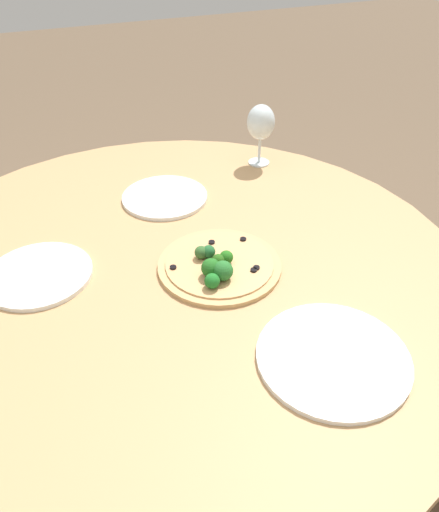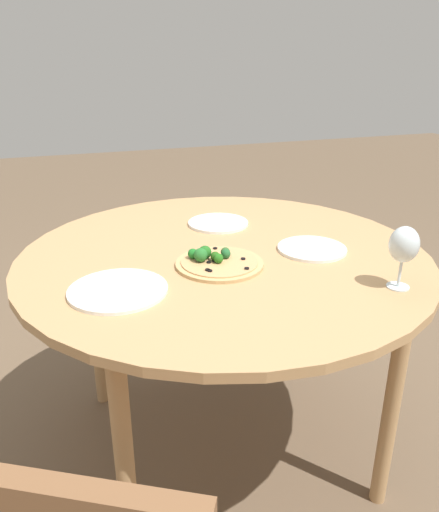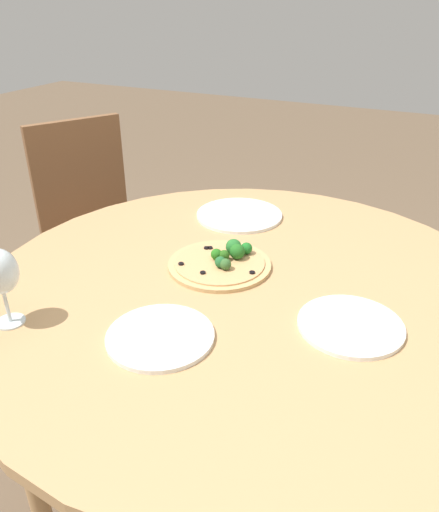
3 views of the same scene
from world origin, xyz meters
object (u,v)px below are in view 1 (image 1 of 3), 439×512
Objects in this scene: plate_near at (333,358)px; plate_far at (165,197)px; pizza at (219,265)px; wine_glass at (261,123)px; plate_side at (39,275)px.

plate_far is at bearing 9.30° from plate_near.
pizza reaches higher than plate_far.
wine_glass reaches higher than plate_far.
pizza is at bearing -177.06° from plate_far.
plate_near is at bearing -170.70° from plate_far.
pizza is 1.51× the size of wine_glass.
plate_side is at bearing 121.22° from plate_far.
wine_glass is 0.79× the size of plate_side.
pizza is 1.19× the size of plate_side.
plate_near is at bearing 163.66° from wine_glass.
plate_side is at bearing 71.19° from pizza.
plate_side is at bearing 46.00° from plate_near.
pizza is 0.99× the size of plate_near.
pizza is 0.53m from wine_glass.
pizza is at bearing -108.81° from plate_side.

